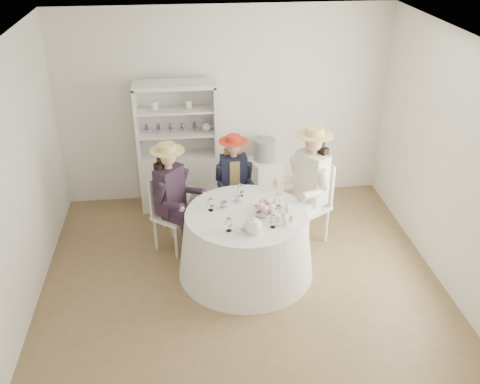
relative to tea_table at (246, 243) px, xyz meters
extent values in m
plane|color=brown|center=(-0.07, -0.09, -0.39)|extent=(4.50, 4.50, 0.00)
plane|color=white|center=(-0.07, -0.09, 2.31)|extent=(4.50, 4.50, 0.00)
plane|color=silver|center=(-0.07, 1.91, 0.96)|extent=(4.50, 0.00, 4.50)
plane|color=silver|center=(-0.07, -2.09, 0.96)|extent=(4.50, 0.00, 4.50)
plane|color=silver|center=(-2.32, -0.09, 0.96)|extent=(0.00, 4.50, 4.50)
plane|color=silver|center=(2.18, -0.09, 0.96)|extent=(0.00, 4.50, 4.50)
cone|color=white|center=(0.00, 0.00, -0.01)|extent=(1.56, 1.56, 0.76)
cylinder|color=white|center=(0.00, 0.00, 0.38)|extent=(1.36, 1.36, 0.02)
cube|color=silver|center=(-0.73, 1.64, 0.01)|extent=(1.09, 0.48, 0.80)
cube|color=silver|center=(-0.73, 1.81, 0.89)|extent=(1.06, 0.12, 0.97)
cube|color=silver|center=(-0.73, 1.64, 1.38)|extent=(1.09, 0.48, 0.05)
cube|color=silver|center=(-1.24, 1.64, 0.89)|extent=(0.07, 0.40, 0.97)
cube|color=silver|center=(-0.22, 1.64, 0.89)|extent=(0.07, 0.40, 0.97)
cube|color=silver|center=(-0.73, 1.64, 0.72)|extent=(1.01, 0.43, 0.03)
cube|color=silver|center=(-0.73, 1.64, 1.04)|extent=(1.01, 0.43, 0.03)
sphere|color=white|center=(-0.33, 1.64, 0.79)|extent=(0.12, 0.12, 0.12)
cube|color=silver|center=(0.46, 1.66, -0.07)|extent=(0.53, 0.53, 0.64)
cylinder|color=black|center=(0.46, 1.66, 0.40)|extent=(0.40, 0.40, 0.30)
cube|color=silver|center=(-0.82, 0.58, 0.06)|extent=(0.56, 0.56, 0.04)
cylinder|color=silver|center=(-0.80, 0.36, -0.17)|extent=(0.04, 0.04, 0.44)
cylinder|color=silver|center=(-0.60, 0.61, -0.17)|extent=(0.04, 0.04, 0.44)
cylinder|color=silver|center=(-1.05, 0.56, -0.17)|extent=(0.04, 0.04, 0.44)
cylinder|color=silver|center=(-0.85, 0.81, -0.17)|extent=(0.04, 0.04, 0.44)
cube|color=silver|center=(-0.96, 0.70, 0.33)|extent=(0.26, 0.31, 0.50)
cube|color=black|center=(-0.84, 0.60, 0.43)|extent=(0.38, 0.40, 0.58)
cube|color=black|center=(-0.79, 0.44, 0.14)|extent=(0.34, 0.31, 0.12)
cylinder|color=black|center=(-0.68, 0.35, -0.16)|extent=(0.10, 0.10, 0.46)
cylinder|color=black|center=(-0.94, 0.41, 0.49)|extent=(0.19, 0.18, 0.27)
cube|color=black|center=(-0.68, 0.58, 0.14)|extent=(0.34, 0.31, 0.12)
cylinder|color=black|center=(-0.57, 0.49, -0.16)|extent=(0.10, 0.10, 0.46)
cylinder|color=black|center=(-0.68, 0.73, 0.49)|extent=(0.19, 0.18, 0.27)
cylinder|color=#D8A889|center=(-0.84, 0.60, 0.73)|extent=(0.09, 0.09, 0.08)
sphere|color=#D8A889|center=(-0.84, 0.60, 0.84)|extent=(0.19, 0.19, 0.19)
sphere|color=black|center=(-0.87, 0.62, 0.83)|extent=(0.19, 0.19, 0.19)
cube|color=black|center=(-0.90, 0.65, 0.59)|extent=(0.21, 0.24, 0.38)
cylinder|color=#D8BE69|center=(-0.84, 0.60, 0.93)|extent=(0.40, 0.40, 0.01)
cylinder|color=#D8BE69|center=(-0.84, 0.60, 0.97)|extent=(0.20, 0.20, 0.08)
cube|color=silver|center=(-0.03, 1.01, 0.02)|extent=(0.38, 0.38, 0.04)
cylinder|color=silver|center=(-0.17, 0.86, -0.19)|extent=(0.03, 0.03, 0.40)
cylinder|color=silver|center=(0.12, 0.87, -0.19)|extent=(0.03, 0.03, 0.40)
cylinder|color=silver|center=(-0.19, 1.15, -0.19)|extent=(0.03, 0.03, 0.40)
cylinder|color=silver|center=(0.11, 1.16, -0.19)|extent=(0.03, 0.03, 0.40)
cube|color=silver|center=(-0.04, 1.17, 0.27)|extent=(0.35, 0.05, 0.46)
cube|color=black|center=(-0.03, 1.03, 0.36)|extent=(0.34, 0.20, 0.53)
cube|color=tan|center=(-0.03, 1.03, 0.36)|extent=(0.14, 0.21, 0.46)
cube|color=black|center=(-0.11, 0.90, 0.09)|extent=(0.13, 0.32, 0.11)
cylinder|color=black|center=(-0.10, 0.77, -0.18)|extent=(0.09, 0.09, 0.42)
cylinder|color=black|center=(-0.22, 0.98, 0.42)|extent=(0.09, 0.16, 0.25)
cube|color=black|center=(0.06, 0.90, 0.09)|extent=(0.13, 0.32, 0.11)
cylinder|color=black|center=(0.06, 0.78, -0.18)|extent=(0.09, 0.09, 0.42)
cylinder|color=black|center=(0.16, 1.00, 0.42)|extent=(0.09, 0.16, 0.25)
cylinder|color=#D8A889|center=(-0.03, 1.03, 0.64)|extent=(0.08, 0.08, 0.07)
sphere|color=#D8A889|center=(-0.03, 1.03, 0.74)|extent=(0.17, 0.17, 0.17)
sphere|color=tan|center=(-0.04, 1.07, 0.73)|extent=(0.17, 0.17, 0.17)
cube|color=tan|center=(-0.04, 1.10, 0.51)|extent=(0.22, 0.08, 0.35)
cylinder|color=red|center=(-0.03, 1.03, 0.82)|extent=(0.36, 0.36, 0.01)
cylinder|color=red|center=(-0.03, 1.03, 0.86)|extent=(0.18, 0.18, 0.07)
cube|color=silver|center=(0.85, 0.55, 0.10)|extent=(0.60, 0.60, 0.04)
cylinder|color=silver|center=(0.60, 0.60, -0.15)|extent=(0.04, 0.04, 0.48)
cylinder|color=silver|center=(0.80, 0.31, -0.15)|extent=(0.04, 0.04, 0.48)
cylinder|color=silver|center=(0.90, 0.79, -0.15)|extent=(0.04, 0.04, 0.48)
cylinder|color=silver|center=(1.09, 0.50, -0.15)|extent=(0.04, 0.04, 0.48)
cube|color=silver|center=(1.01, 0.66, 0.40)|extent=(0.25, 0.36, 0.54)
cube|color=white|center=(0.86, 0.56, 0.50)|extent=(0.40, 0.45, 0.63)
cube|color=white|center=(0.68, 0.56, 0.19)|extent=(0.39, 0.32, 0.13)
cylinder|color=white|center=(0.56, 0.48, -0.14)|extent=(0.11, 0.11, 0.50)
cylinder|color=white|center=(0.70, 0.73, 0.58)|extent=(0.21, 0.19, 0.30)
cube|color=white|center=(0.79, 0.40, 0.19)|extent=(0.39, 0.32, 0.13)
cylinder|color=white|center=(0.66, 0.31, -0.14)|extent=(0.11, 0.11, 0.50)
cylinder|color=white|center=(0.95, 0.35, 0.58)|extent=(0.21, 0.19, 0.30)
cylinder|color=#D8A889|center=(0.86, 0.56, 0.84)|extent=(0.10, 0.10, 0.09)
sphere|color=#D8A889|center=(0.86, 0.56, 0.96)|extent=(0.21, 0.21, 0.21)
sphere|color=black|center=(0.91, 0.59, 0.95)|extent=(0.21, 0.21, 0.21)
cube|color=black|center=(0.94, 0.61, 0.69)|extent=(0.22, 0.27, 0.41)
cylinder|color=#D8BE69|center=(0.86, 0.56, 1.06)|extent=(0.44, 0.44, 0.01)
cylinder|color=#D8BE69|center=(0.86, 0.56, 1.10)|extent=(0.22, 0.22, 0.09)
cube|color=silver|center=(-0.78, 1.19, 0.05)|extent=(0.47, 0.47, 0.04)
cylinder|color=silver|center=(-0.59, 1.30, -0.17)|extent=(0.04, 0.04, 0.43)
cylinder|color=silver|center=(-0.89, 1.37, -0.17)|extent=(0.04, 0.04, 0.43)
cylinder|color=silver|center=(-0.66, 1.00, -0.17)|extent=(0.04, 0.04, 0.43)
cylinder|color=silver|center=(-0.96, 1.07, -0.17)|extent=(0.04, 0.04, 0.43)
cube|color=silver|center=(-0.82, 1.01, 0.31)|extent=(0.37, 0.11, 0.49)
imported|color=white|center=(-0.23, 0.16, 0.43)|extent=(0.10, 0.10, 0.07)
imported|color=white|center=(-0.06, 0.27, 0.43)|extent=(0.08, 0.08, 0.07)
imported|color=white|center=(0.21, 0.14, 0.43)|extent=(0.10, 0.10, 0.07)
imported|color=white|center=(0.18, -0.07, 0.42)|extent=(0.25, 0.25, 0.05)
sphere|color=pink|center=(0.28, -0.01, 0.48)|extent=(0.07, 0.07, 0.07)
sphere|color=white|center=(0.27, 0.03, 0.48)|extent=(0.07, 0.07, 0.07)
sphere|color=pink|center=(0.24, 0.05, 0.48)|extent=(0.07, 0.07, 0.07)
sphere|color=white|center=(0.20, 0.05, 0.48)|extent=(0.07, 0.07, 0.07)
sphere|color=pink|center=(0.17, 0.03, 0.48)|extent=(0.07, 0.07, 0.07)
sphere|color=white|center=(0.16, -0.01, 0.48)|extent=(0.07, 0.07, 0.07)
sphere|color=pink|center=(0.17, -0.04, 0.48)|extent=(0.07, 0.07, 0.07)
sphere|color=white|center=(0.20, -0.07, 0.48)|extent=(0.07, 0.07, 0.07)
sphere|color=pink|center=(0.24, -0.07, 0.48)|extent=(0.07, 0.07, 0.07)
sphere|color=white|center=(0.27, -0.04, 0.48)|extent=(0.07, 0.07, 0.07)
sphere|color=white|center=(0.03, -0.40, 0.48)|extent=(0.18, 0.18, 0.18)
cylinder|color=white|center=(0.14, -0.40, 0.49)|extent=(0.11, 0.03, 0.09)
cylinder|color=white|center=(0.03, -0.40, 0.57)|extent=(0.04, 0.04, 0.02)
cylinder|color=white|center=(-0.01, -0.33, 0.40)|extent=(0.29, 0.29, 0.01)
cube|color=beige|center=(-0.07, -0.36, 0.43)|extent=(0.07, 0.04, 0.03)
cube|color=beige|center=(-0.01, -0.33, 0.44)|extent=(0.08, 0.06, 0.03)
cube|color=beige|center=(0.05, -0.31, 0.43)|extent=(0.08, 0.07, 0.03)
cube|color=beige|center=(-0.03, -0.29, 0.44)|extent=(0.08, 0.08, 0.03)
cube|color=beige|center=(0.02, -0.38, 0.43)|extent=(0.07, 0.08, 0.03)
cylinder|color=white|center=(0.39, -0.23, 0.40)|extent=(0.23, 0.23, 0.01)
cylinder|color=white|center=(0.39, -0.23, 0.47)|extent=(0.02, 0.02, 0.15)
cylinder|color=white|center=(0.39, -0.23, 0.54)|extent=(0.17, 0.17, 0.01)
camera|label=1|loc=(-0.64, -5.04, 3.44)|focal=40.00mm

